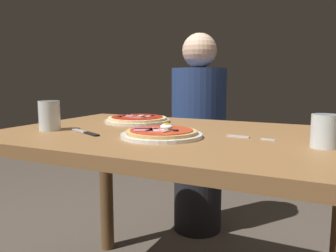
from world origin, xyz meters
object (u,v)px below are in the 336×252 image
at_px(water_glass_far, 50,117).
at_px(fork, 247,137).
at_px(dining_table, 174,163).
at_px(diner_person, 198,139).
at_px(pizza_across_left, 137,119).
at_px(knife, 86,133).
at_px(pizza_foreground, 161,133).
at_px(water_glass_near, 325,133).
at_px(salt_shaker, 332,130).

bearing_deg(water_glass_far, fork, 12.70).
xyz_separation_m(dining_table, water_glass_far, (-0.43, -0.15, 0.16)).
bearing_deg(fork, diner_person, 120.37).
height_order(pizza_across_left, water_glass_far, water_glass_far).
xyz_separation_m(pizza_across_left, knife, (-0.00, -0.34, -0.01)).
bearing_deg(pizza_across_left, knife, -90.56).
distance_m(pizza_across_left, diner_person, 0.64).
bearing_deg(diner_person, dining_table, 104.53).
xyz_separation_m(dining_table, fork, (0.26, 0.00, 0.11)).
bearing_deg(dining_table, fork, 0.59).
bearing_deg(fork, water_glass_far, -167.30).
bearing_deg(diner_person, knife, 86.47).
height_order(pizza_across_left, fork, pizza_across_left).
height_order(pizza_foreground, fork, pizza_foreground).
bearing_deg(knife, pizza_across_left, 89.44).
bearing_deg(dining_table, water_glass_far, -160.51).
relative_size(water_glass_near, salt_shaker, 1.39).
relative_size(pizza_foreground, water_glass_far, 2.46).
bearing_deg(pizza_foreground, diner_person, 103.22).
xyz_separation_m(pizza_foreground, knife, (-0.27, -0.05, -0.01)).
xyz_separation_m(pizza_foreground, water_glass_far, (-0.44, -0.05, 0.04)).
xyz_separation_m(pizza_across_left, fork, (0.52, -0.18, -0.01)).
height_order(knife, salt_shaker, salt_shaker).
bearing_deg(knife, salt_shaker, 16.58).
bearing_deg(salt_shaker, water_glass_far, -166.16).
distance_m(pizza_across_left, water_glass_far, 0.38).
distance_m(knife, salt_shaker, 0.81).
xyz_separation_m(pizza_across_left, diner_person, (0.06, 0.61, -0.18)).
height_order(dining_table, water_glass_near, water_glass_near).
distance_m(dining_table, diner_person, 0.83).
xyz_separation_m(knife, diner_person, (0.06, 0.95, -0.17)).
height_order(dining_table, diner_person, diner_person).
distance_m(fork, knife, 0.55).
height_order(fork, knife, knife).
bearing_deg(pizza_across_left, water_glass_near, -18.26).
height_order(fork, salt_shaker, salt_shaker).
distance_m(fork, salt_shaker, 0.26).
bearing_deg(pizza_across_left, water_glass_far, -116.65).
height_order(water_glass_far, diner_person, diner_person).
xyz_separation_m(pizza_foreground, pizza_across_left, (-0.27, 0.29, -0.00)).
bearing_deg(water_glass_near, diner_person, 129.02).
bearing_deg(water_glass_far, pizza_across_left, 63.35).
relative_size(pizza_across_left, water_glass_near, 3.02).
bearing_deg(pizza_across_left, salt_shaker, -8.09).
distance_m(salt_shaker, diner_person, 1.03).
height_order(dining_table, pizza_across_left, pizza_across_left).
bearing_deg(water_glass_far, water_glass_near, 5.75).
relative_size(water_glass_near, diner_person, 0.08).
xyz_separation_m(pizza_across_left, water_glass_near, (0.75, -0.25, 0.03)).
relative_size(dining_table, diner_person, 1.05).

